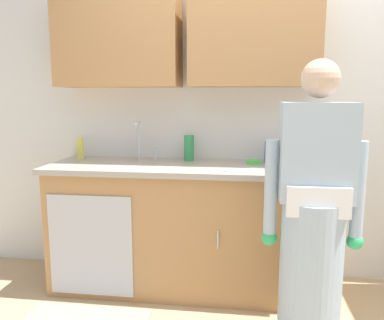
% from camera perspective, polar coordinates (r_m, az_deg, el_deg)
% --- Properties ---
extents(kitchen_wall_with_uppers, '(4.80, 0.44, 2.70)m').
position_cam_1_polar(kitchen_wall_with_uppers, '(3.04, 7.24, 10.11)').
color(kitchen_wall_with_uppers, silver).
rests_on(kitchen_wall_with_uppers, ground).
extents(counter_cabinet, '(1.90, 0.62, 0.90)m').
position_cam_1_polar(counter_cabinet, '(2.94, -1.46, -10.12)').
color(counter_cabinet, '#B27F4C').
rests_on(counter_cabinet, ground).
extents(countertop, '(1.96, 0.66, 0.04)m').
position_cam_1_polar(countertop, '(2.82, -1.43, -1.08)').
color(countertop, '#A8A093').
rests_on(countertop, counter_cabinet).
extents(sink, '(0.50, 0.36, 0.35)m').
position_cam_1_polar(sink, '(2.90, -7.73, -0.78)').
color(sink, '#B7BABF').
rests_on(sink, counter_cabinet).
extents(person_at_sink, '(0.55, 0.34, 1.62)m').
position_cam_1_polar(person_at_sink, '(2.25, 17.32, -10.27)').
color(person_at_sink, white).
rests_on(person_at_sink, ground).
extents(bottle_soap, '(0.07, 0.07, 0.25)m').
position_cam_1_polar(bottle_soap, '(3.02, 15.01, 2.06)').
color(bottle_soap, '#334CB2').
rests_on(bottle_soap, countertop).
extents(bottle_water_tall, '(0.06, 0.06, 0.16)m').
position_cam_1_polar(bottle_water_tall, '(3.21, -16.16, 1.67)').
color(bottle_water_tall, '#D8D14C').
rests_on(bottle_water_tall, countertop).
extents(bottle_dish_liquid, '(0.08, 0.08, 0.20)m').
position_cam_1_polar(bottle_dish_liquid, '(2.98, -0.45, 1.77)').
color(bottle_dish_liquid, '#2D8C4C').
rests_on(bottle_dish_liquid, countertop).
extents(bottle_cleaner_spray, '(0.06, 0.06, 0.16)m').
position_cam_1_polar(bottle_cleaner_spray, '(2.96, 11.20, 1.20)').
color(bottle_cleaner_spray, '#334CB2').
rests_on(bottle_cleaner_spray, countertop).
extents(cup_by_sink, '(0.08, 0.08, 0.10)m').
position_cam_1_polar(cup_by_sink, '(2.77, 12.63, -0.01)').
color(cup_by_sink, '#33478C').
rests_on(cup_by_sink, countertop).
extents(knife_on_counter, '(0.21, 0.16, 0.01)m').
position_cam_1_polar(knife_on_counter, '(2.62, 7.08, -1.45)').
color(knife_on_counter, silver).
rests_on(knife_on_counter, countertop).
extents(sponge, '(0.11, 0.07, 0.03)m').
position_cam_1_polar(sponge, '(2.88, 9.10, -0.27)').
color(sponge, '#4CBF4C').
rests_on(sponge, countertop).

